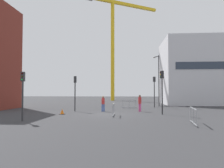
{
  "coord_description": "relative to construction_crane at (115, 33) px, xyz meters",
  "views": [
    {
      "loc": [
        1.79,
        -20.13,
        2.12
      ],
      "look_at": [
        0.0,
        3.34,
        2.99
      ],
      "focal_mm": 34.46,
      "sensor_mm": 36.0,
      "label": 1
    }
  ],
  "objects": [
    {
      "name": "safety_barrier_left_run",
      "position": [
        3.47,
        -24.62,
        -16.09
      ],
      "size": [
        1.87,
        0.11,
        1.08
      ],
      "color": "gray",
      "rests_on": "ground"
    },
    {
      "name": "traffic_light_far",
      "position": [
        -2.48,
        -29.16,
        -14.06
      ],
      "size": [
        0.35,
        0.39,
        3.84
      ],
      "color": "#2D2D30",
      "rests_on": "ground"
    },
    {
      "name": "safety_barrier_mid_span",
      "position": [
        7.58,
        -37.96,
        -16.09
      ],
      "size": [
        0.38,
        2.5,
        1.08
      ],
      "color": "gray",
      "rests_on": "ground"
    },
    {
      "name": "pedestrian_waiting",
      "position": [
        0.62,
        -29.14,
        -15.68
      ],
      "size": [
        0.34,
        0.34,
        1.67
      ],
      "color": "#33519E",
      "rests_on": "ground"
    },
    {
      "name": "office_block",
      "position": [
        16.09,
        -14.53,
        -11.15
      ],
      "size": [
        13.35,
        9.92,
        10.99
      ],
      "color": "silver",
      "rests_on": "ground"
    },
    {
      "name": "traffic_light_corner",
      "position": [
        6.93,
        -22.37,
        -13.84
      ],
      "size": [
        0.36,
        0.38,
        4.21
      ],
      "color": "#2D2D30",
      "rests_on": "ground"
    },
    {
      "name": "traffic_light_median",
      "position": [
        6.53,
        -31.78,
        -13.9
      ],
      "size": [
        0.39,
        0.31,
        4.11
      ],
      "color": "#232326",
      "rests_on": "ground"
    },
    {
      "name": "pedestrian_walking",
      "position": [
        4.59,
        -28.94,
        -15.6
      ],
      "size": [
        0.34,
        0.34,
        1.79
      ],
      "color": "#D14C8C",
      "rests_on": "ground"
    },
    {
      "name": "traffic_cone_orange",
      "position": [
        -2.91,
        -32.32,
        -16.42
      ],
      "size": [
        0.5,
        0.5,
        0.51
      ],
      "color": "black",
      "rests_on": "ground"
    },
    {
      "name": "streetlamp_tall",
      "position": [
        7.79,
        -20.14,
        -12.28
      ],
      "size": [
        0.85,
        1.33,
        7.52
      ],
      "color": "#2D2D30",
      "rests_on": "ground"
    },
    {
      "name": "safety_barrier_rear",
      "position": [
        2.04,
        -33.27,
        -16.09
      ],
      "size": [
        0.09,
        2.55,
        1.08
      ],
      "color": "gray",
      "rests_on": "ground"
    },
    {
      "name": "traffic_light_near",
      "position": [
        -4.36,
        -37.16,
        -14.21
      ],
      "size": [
        0.27,
        0.38,
        3.59
      ],
      "color": "#2D2D30",
      "rests_on": "ground"
    },
    {
      "name": "ground",
      "position": [
        1.57,
        -32.21,
        -16.65
      ],
      "size": [
        160.0,
        160.0,
        0.0
      ],
      "primitive_type": "plane",
      "color": "#333335"
    },
    {
      "name": "construction_crane",
      "position": [
        0.0,
        0.0,
        0.0
      ],
      "size": [
        17.69,
        10.77,
        24.92
      ],
      "color": "gold",
      "rests_on": "ground"
    }
  ]
}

